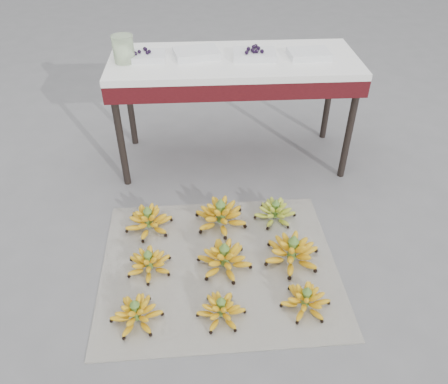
{
  "coord_description": "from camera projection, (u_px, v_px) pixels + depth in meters",
  "views": [
    {
      "loc": [
        -0.12,
        -1.64,
        1.75
      ],
      "look_at": [
        -0.0,
        0.29,
        0.26
      ],
      "focal_mm": 35.0,
      "sensor_mm": 36.0,
      "label": 1
    }
  ],
  "objects": [
    {
      "name": "tray_far_right",
      "position": [
        309.0,
        54.0,
        2.72
      ],
      "size": [
        0.26,
        0.2,
        0.04
      ],
      "color": "silver",
      "rests_on": "vendor_table"
    },
    {
      "name": "tray_left",
      "position": [
        196.0,
        53.0,
        2.72
      ],
      "size": [
        0.31,
        0.25,
        0.04
      ],
      "color": "silver",
      "rests_on": "vendor_table"
    },
    {
      "name": "bunch_mid_right",
      "position": [
        292.0,
        252.0,
        2.33
      ],
      "size": [
        0.32,
        0.32,
        0.19
      ],
      "rotation": [
        0.0,
        0.0,
        0.05
      ],
      "color": "#E8B000",
      "rests_on": "newspaper_mat"
    },
    {
      "name": "glass_jar",
      "position": [
        123.0,
        49.0,
        2.62
      ],
      "size": [
        0.13,
        0.13,
        0.16
      ],
      "primitive_type": "cylinder",
      "rotation": [
        0.0,
        0.0,
        -0.04
      ],
      "color": "#D4EFBE",
      "rests_on": "vendor_table"
    },
    {
      "name": "newspaper_mat",
      "position": [
        219.0,
        265.0,
        2.35
      ],
      "size": [
        1.27,
        1.07,
        0.01
      ],
      "primitive_type": "cube",
      "rotation": [
        0.0,
        0.0,
        0.02
      ],
      "color": "silver",
      "rests_on": "ground"
    },
    {
      "name": "bunch_mid_center",
      "position": [
        224.0,
        258.0,
        2.3
      ],
      "size": [
        0.37,
        0.37,
        0.18
      ],
      "rotation": [
        0.0,
        0.0,
        -0.34
      ],
      "color": "#E8B000",
      "rests_on": "newspaper_mat"
    },
    {
      "name": "bunch_mid_left",
      "position": [
        149.0,
        263.0,
        2.29
      ],
      "size": [
        0.29,
        0.29,
        0.15
      ],
      "rotation": [
        0.0,
        0.0,
        0.2
      ],
      "color": "#E8B000",
      "rests_on": "newspaper_mat"
    },
    {
      "name": "tray_far_left",
      "position": [
        146.0,
        56.0,
        2.69
      ],
      "size": [
        0.24,
        0.17,
        0.06
      ],
      "color": "silver",
      "rests_on": "vendor_table"
    },
    {
      "name": "bunch_front_center",
      "position": [
        221.0,
        309.0,
        2.06
      ],
      "size": [
        0.29,
        0.29,
        0.14
      ],
      "rotation": [
        0.0,
        0.0,
        -0.3
      ],
      "color": "#E8B000",
      "rests_on": "newspaper_mat"
    },
    {
      "name": "vendor_table",
      "position": [
        234.0,
        71.0,
        2.77
      ],
      "size": [
        1.56,
        0.62,
        0.75
      ],
      "color": "black",
      "rests_on": "ground"
    },
    {
      "name": "bunch_front_right",
      "position": [
        306.0,
        300.0,
        2.1
      ],
      "size": [
        0.27,
        0.27,
        0.15
      ],
      "rotation": [
        0.0,
        0.0,
        -0.13
      ],
      "color": "#E8B000",
      "rests_on": "newspaper_mat"
    },
    {
      "name": "bunch_back_right",
      "position": [
        275.0,
        212.0,
        2.61
      ],
      "size": [
        0.3,
        0.3,
        0.15
      ],
      "rotation": [
        0.0,
        0.0,
        -0.26
      ],
      "color": "#9ABC2D",
      "rests_on": "newspaper_mat"
    },
    {
      "name": "tray_right",
      "position": [
        254.0,
        54.0,
        2.71
      ],
      "size": [
        0.27,
        0.2,
        0.07
      ],
      "color": "silver",
      "rests_on": "vendor_table"
    },
    {
      "name": "bunch_front_left",
      "position": [
        136.0,
        313.0,
        2.04
      ],
      "size": [
        0.27,
        0.27,
        0.15
      ],
      "rotation": [
        0.0,
        0.0,
        -0.14
      ],
      "color": "#E8B000",
      "rests_on": "newspaper_mat"
    },
    {
      "name": "bunch_back_center",
      "position": [
        221.0,
        215.0,
        2.57
      ],
      "size": [
        0.41,
        0.41,
        0.19
      ],
      "rotation": [
        0.0,
        0.0,
        -0.41
      ],
      "color": "#E8B000",
      "rests_on": "newspaper_mat"
    },
    {
      "name": "bunch_back_left",
      "position": [
        149.0,
        221.0,
        2.54
      ],
      "size": [
        0.32,
        0.32,
        0.17
      ],
      "rotation": [
        0.0,
        0.0,
        -0.17
      ],
      "color": "#E8B000",
      "rests_on": "newspaper_mat"
    },
    {
      "name": "ground",
      "position": [
        227.0,
        261.0,
        2.37
      ],
      "size": [
        60.0,
        60.0,
        0.0
      ],
      "primitive_type": "plane",
      "color": "slate",
      "rests_on": "ground"
    }
  ]
}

